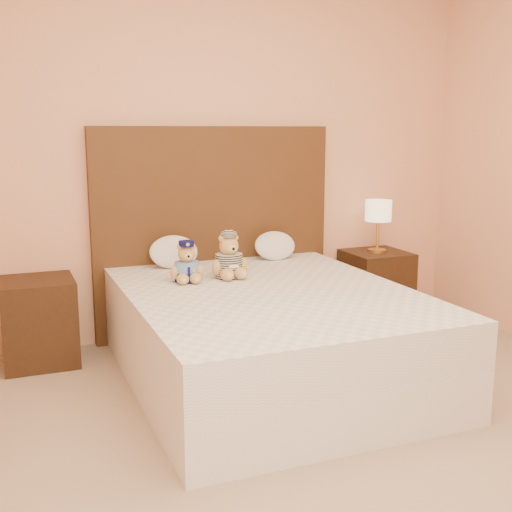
% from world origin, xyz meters
% --- Properties ---
extents(ground, '(4.00, 4.50, 0.00)m').
position_xyz_m(ground, '(0.00, 0.00, 0.00)').
color(ground, tan).
rests_on(ground, ground).
extents(room_walls, '(4.04, 4.52, 2.72)m').
position_xyz_m(room_walls, '(0.00, 0.46, 1.81)').
color(room_walls, '#EFA982').
rests_on(room_walls, ground).
extents(bed, '(1.60, 2.00, 0.55)m').
position_xyz_m(bed, '(0.00, 1.20, 0.28)').
color(bed, white).
rests_on(bed, ground).
extents(headboard, '(1.75, 0.08, 1.50)m').
position_xyz_m(headboard, '(0.00, 2.21, 0.75)').
color(headboard, '#492A15').
rests_on(headboard, ground).
extents(nightstand_left, '(0.45, 0.45, 0.55)m').
position_xyz_m(nightstand_left, '(-1.25, 2.00, 0.28)').
color(nightstand_left, '#321D10').
rests_on(nightstand_left, ground).
extents(nightstand_right, '(0.45, 0.45, 0.55)m').
position_xyz_m(nightstand_right, '(1.25, 2.00, 0.28)').
color(nightstand_right, '#321D10').
rests_on(nightstand_right, ground).
extents(lamp, '(0.20, 0.20, 0.40)m').
position_xyz_m(lamp, '(1.25, 2.00, 0.85)').
color(lamp, gold).
rests_on(lamp, nightstand_right).
extents(teddy_police, '(0.24, 0.23, 0.25)m').
position_xyz_m(teddy_police, '(-0.39, 1.59, 0.68)').
color(teddy_police, '#B89447').
rests_on(teddy_police, bed).
extents(teddy_prisoner, '(0.26, 0.25, 0.28)m').
position_xyz_m(teddy_prisoner, '(-0.10, 1.60, 0.69)').
color(teddy_prisoner, '#B89447').
rests_on(teddy_prisoner, bed).
extents(pillow_left, '(0.34, 0.22, 0.24)m').
position_xyz_m(pillow_left, '(-0.35, 2.03, 0.67)').
color(pillow_left, white).
rests_on(pillow_left, bed).
extents(pillow_right, '(0.31, 0.20, 0.22)m').
position_xyz_m(pillow_right, '(0.40, 2.03, 0.66)').
color(pillow_right, white).
rests_on(pillow_right, bed).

